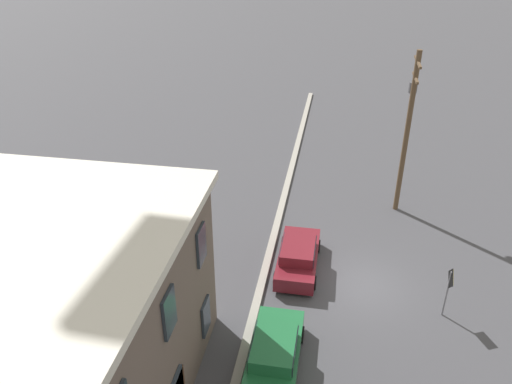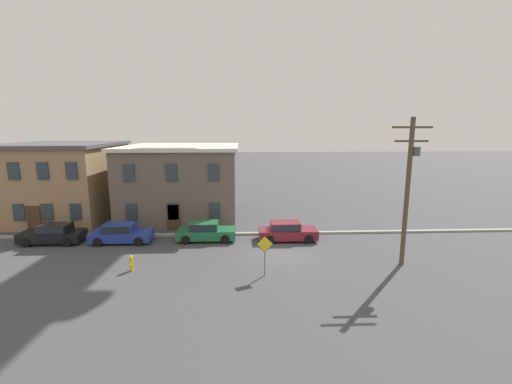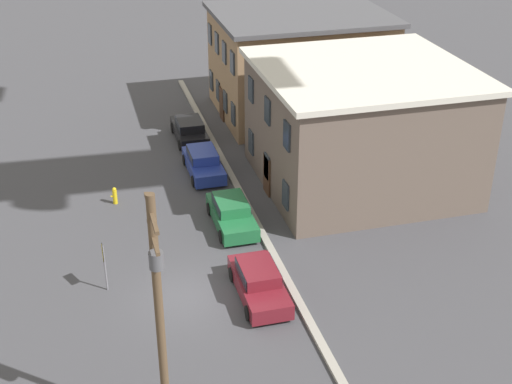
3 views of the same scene
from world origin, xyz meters
The scene contains 11 objects.
ground_plane centered at (0.00, 0.00, 0.00)m, with size 200.00×200.00×0.00m, color #424247.
kerb_strip centered at (0.00, 4.50, 0.08)m, with size 56.00×0.36×0.16m, color #9E998E.
apartment_corner centered at (-19.60, 11.41, 3.53)m, with size 9.52×11.33×7.04m.
apartment_midblock centered at (-8.31, 11.29, 3.40)m, with size 10.72×11.10×6.78m.
car_black centered at (-16.66, 3.16, 0.75)m, with size 4.40×1.92×1.43m.
car_blue centered at (-11.68, 3.06, 0.75)m, with size 4.40×1.92×1.43m.
car_green centered at (-5.42, 3.26, 0.75)m, with size 4.40×1.92×1.43m.
car_maroon centered at (0.76, 3.01, 0.75)m, with size 4.40×1.92×1.43m.
caution_sign centered at (-1.38, -3.34, 1.62)m, with size 1.00×0.08×2.43m.
utility_pole centered at (7.39, -1.99, 5.09)m, with size 2.40×0.44×9.06m.
fire_hydrant centered at (-9.29, -2.26, 0.48)m, with size 0.24×0.34×0.96m.
Camera 3 is at (25.20, -3.71, 18.46)m, focal length 50.00 mm.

